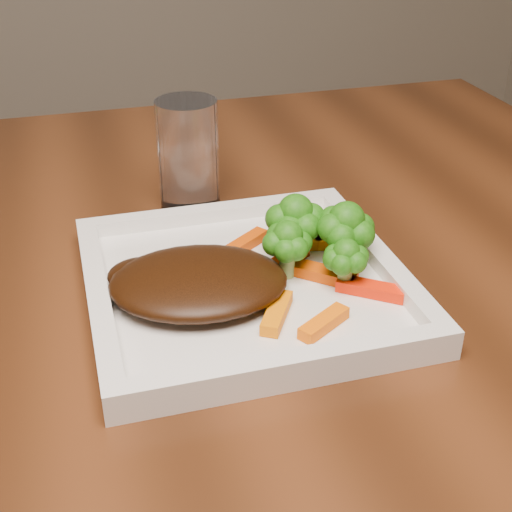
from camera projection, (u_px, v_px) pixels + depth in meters
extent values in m
cube|color=white|center=(245.00, 288.00, 0.63)|extent=(0.27, 0.27, 0.01)
ellipsoid|color=black|center=(198.00, 282.00, 0.60)|extent=(0.17, 0.14, 0.03)
cube|color=#FF6804|center=(324.00, 323.00, 0.56)|extent=(0.05, 0.04, 0.01)
cube|color=#FF2204|center=(371.00, 289.00, 0.60)|extent=(0.06, 0.05, 0.01)
cube|color=orange|center=(277.00, 313.00, 0.57)|extent=(0.04, 0.05, 0.01)
cube|color=orange|center=(335.00, 241.00, 0.68)|extent=(0.07, 0.03, 0.01)
cube|color=#D14203|center=(247.00, 242.00, 0.67)|extent=(0.05, 0.04, 0.01)
cube|color=#D44303|center=(321.00, 273.00, 0.63)|extent=(0.06, 0.06, 0.01)
cube|color=red|center=(288.00, 259.00, 0.65)|extent=(0.05, 0.04, 0.01)
cylinder|color=white|center=(188.00, 156.00, 0.75)|extent=(0.09, 0.09, 0.12)
cube|color=#CA3D03|center=(334.00, 235.00, 0.69)|extent=(0.06, 0.03, 0.01)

